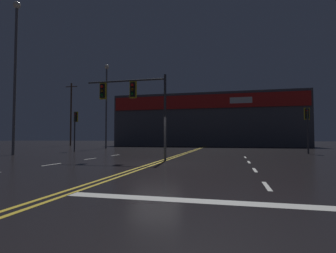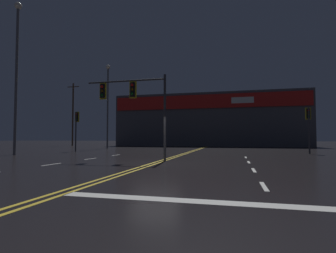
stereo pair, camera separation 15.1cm
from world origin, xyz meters
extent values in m
plane|color=black|center=(0.00, 0.00, 0.00)|extent=(200.00, 200.00, 0.00)
cube|color=gold|center=(-0.15, 0.00, 0.00)|extent=(0.12, 60.00, 0.01)
cube|color=gold|center=(0.15, 0.00, 0.00)|extent=(0.12, 60.00, 0.01)
cube|color=silver|center=(-4.69, -1.80, 0.00)|extent=(0.12, 1.40, 0.01)
cube|color=silver|center=(-4.69, 1.80, 0.00)|extent=(0.12, 1.40, 0.01)
cube|color=silver|center=(-4.69, 5.40, 0.00)|extent=(0.12, 1.40, 0.01)
cube|color=silver|center=(4.69, -5.40, 0.00)|extent=(0.12, 1.40, 0.01)
cube|color=silver|center=(4.69, -1.80, 0.00)|extent=(0.12, 1.40, 0.01)
cube|color=silver|center=(4.69, 1.80, 0.00)|extent=(0.12, 1.40, 0.01)
cube|color=silver|center=(4.69, 5.40, 0.00)|extent=(0.12, 1.40, 0.01)
cube|color=silver|center=(4.69, -7.48, 0.00)|extent=(9.01, 0.40, 0.01)
cylinder|color=#38383D|center=(0.18, 1.37, 2.45)|extent=(0.14, 0.14, 4.90)
cylinder|color=#38383D|center=(-2.22, 1.37, 4.65)|extent=(4.80, 0.10, 0.10)
cube|color=black|center=(-1.74, 1.37, 4.11)|extent=(0.28, 0.24, 0.84)
cube|color=gold|center=(-1.74, 1.37, 4.11)|extent=(0.42, 0.08, 0.99)
sphere|color=red|center=(-1.74, 1.22, 4.36)|extent=(0.17, 0.17, 0.17)
sphere|color=#543707|center=(-1.74, 1.22, 4.11)|extent=(0.17, 0.17, 0.17)
sphere|color=#084513|center=(-1.74, 1.22, 3.85)|extent=(0.17, 0.17, 0.17)
cube|color=black|center=(-3.67, 1.37, 4.11)|extent=(0.28, 0.24, 0.84)
cube|color=gold|center=(-3.67, 1.37, 4.11)|extent=(0.42, 0.08, 0.99)
sphere|color=red|center=(-3.67, 1.22, 4.36)|extent=(0.17, 0.17, 0.17)
sphere|color=#543707|center=(-3.67, 1.22, 4.11)|extent=(0.17, 0.17, 0.17)
sphere|color=#084513|center=(-3.67, 1.22, 3.85)|extent=(0.17, 0.17, 0.17)
cylinder|color=#38383D|center=(-10.80, 9.41, 1.91)|extent=(0.13, 0.13, 3.81)
cube|color=black|center=(-10.80, 9.59, 3.34)|extent=(0.28, 0.24, 0.84)
cube|color=gold|center=(-10.80, 9.59, 3.34)|extent=(0.42, 0.08, 0.99)
sphere|color=red|center=(-10.80, 9.43, 3.60)|extent=(0.17, 0.17, 0.17)
sphere|color=#543707|center=(-10.80, 9.43, 3.34)|extent=(0.17, 0.17, 0.17)
sphere|color=#084513|center=(-10.80, 9.43, 3.09)|extent=(0.17, 0.17, 0.17)
cylinder|color=#38383D|center=(9.97, 10.86, 1.90)|extent=(0.13, 0.13, 3.79)
cube|color=black|center=(9.97, 11.04, 3.32)|extent=(0.28, 0.24, 0.84)
cube|color=gold|center=(9.97, 11.04, 3.32)|extent=(0.42, 0.08, 0.99)
sphere|color=red|center=(9.97, 10.89, 3.57)|extent=(0.17, 0.17, 0.17)
sphere|color=#543707|center=(9.97, 10.89, 3.32)|extent=(0.17, 0.17, 0.17)
sphere|color=#084513|center=(9.97, 10.89, 3.07)|extent=(0.17, 0.17, 0.17)
cylinder|color=#59595E|center=(-12.41, 3.83, 5.76)|extent=(0.20, 0.20, 11.53)
sphere|color=silver|center=(-12.41, 3.83, 11.69)|extent=(0.56, 0.56, 0.56)
cylinder|color=#59595E|center=(-11.48, 17.25, 5.08)|extent=(0.20, 0.20, 10.17)
sphere|color=silver|center=(-11.48, 17.25, 10.33)|extent=(0.56, 0.56, 0.56)
cube|color=#4C4C51|center=(0.00, 32.20, 4.17)|extent=(30.09, 10.00, 8.35)
cube|color=red|center=(0.00, 27.10, 6.89)|extent=(29.49, 0.20, 2.09)
cube|color=white|center=(5.27, 27.05, 6.89)|extent=(3.20, 0.16, 0.90)
cylinder|color=#4C3828|center=(-22.85, 26.67, 5.37)|extent=(0.26, 0.26, 10.74)
cube|color=#4C3828|center=(-22.85, 26.67, 10.14)|extent=(2.20, 0.12, 0.12)
camera|label=1|loc=(3.77, -12.87, 1.29)|focal=28.00mm
camera|label=2|loc=(3.92, -12.84, 1.29)|focal=28.00mm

